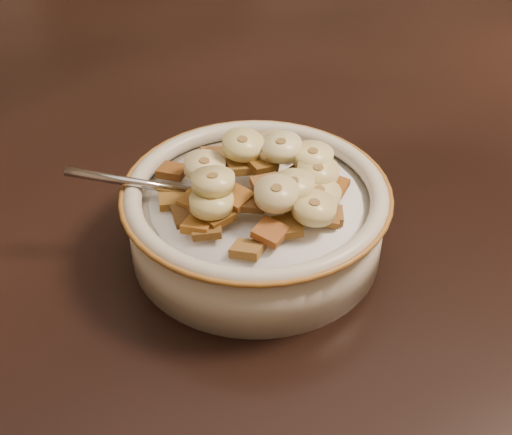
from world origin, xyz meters
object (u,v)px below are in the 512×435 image
object	(u,v)px
chair	(179,67)
spoon	(215,195)
table	(364,120)
cereal_bowl	(256,225)

from	to	relation	value
chair	spoon	bearing A→B (deg)	-102.61
table	spoon	distance (m)	0.28
chair	spoon	xyz separation A→B (m)	(-0.16, -0.80, 0.30)
chair	cereal_bowl	size ratio (longest dim) A/B	5.17
cereal_bowl	spoon	size ratio (longest dim) A/B	4.17
chair	spoon	size ratio (longest dim) A/B	21.56
table	spoon	bearing A→B (deg)	-144.59
table	cereal_bowl	size ratio (longest dim) A/B	7.27
table	chair	size ratio (longest dim) A/B	1.40
spoon	table	bearing A→B (deg)	149.06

